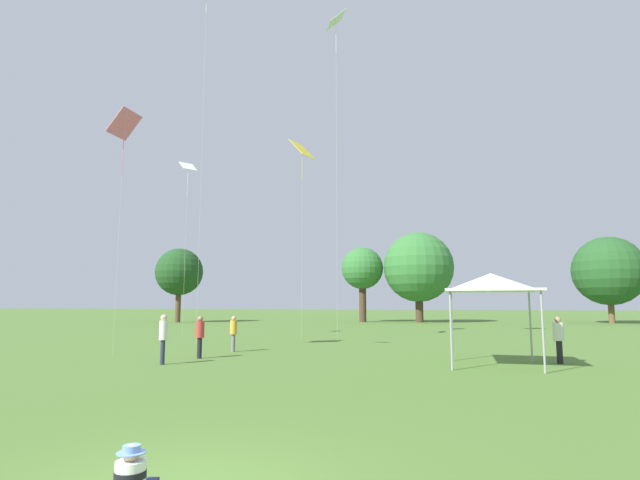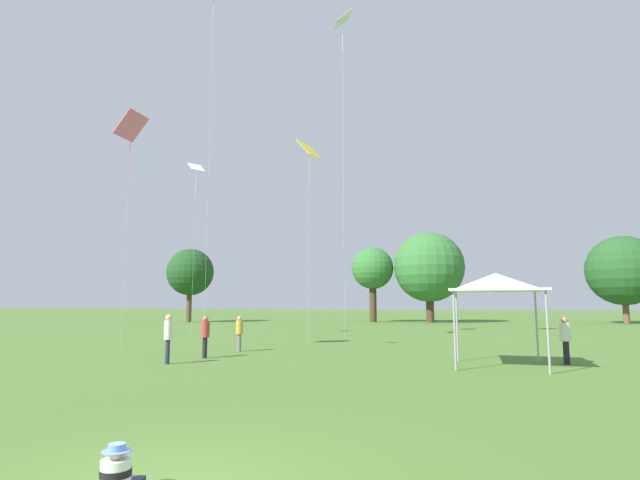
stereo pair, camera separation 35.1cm
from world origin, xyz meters
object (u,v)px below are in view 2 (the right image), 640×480
Objects in this scene: kite_3 at (196,173)px; distant_tree_1 at (190,272)px; seated_toddler at (117,473)px; canopy_tent at (496,283)px; kite_2 at (343,29)px; distant_tree_3 at (373,269)px; kite_1 at (309,153)px; person_standing_1 at (565,336)px; kite_0 at (131,130)px; distant_tree_0 at (623,270)px; person_standing_4 at (239,330)px; distant_tree_2 at (429,267)px; person_standing_3 at (168,333)px; kite_4 at (213,4)px; person_standing_2 at (205,333)px.

kite_3 is 26.78m from distant_tree_1.
seated_toddler is 0.19× the size of canopy_tent.
distant_tree_3 is at bearing -155.36° from kite_2.
kite_2 is at bearing -35.55° from kite_1.
canopy_tent is at bearing 143.24° from person_standing_1.
canopy_tent is 16.81m from kite_0.
person_standing_1 is 41.89m from distant_tree_0.
canopy_tent is at bearing -114.82° from person_standing_4.
kite_1 is 1.08× the size of kite_3.
distant_tree_2 is (-6.86, 37.29, 5.16)m from person_standing_1.
person_standing_3 is 20.73m from kite_4.
person_standing_3 is at bearing 128.44° from person_standing_1.
seated_toddler is 52.46m from distant_tree_1.
person_standing_3 is at bearing -58.57° from kite_4.
person_standing_4 is at bearing 166.71° from canopy_tent.
person_standing_1 is at bearing -28.18° from person_standing_2.
kite_0 is 40.28m from distant_tree_2.
person_standing_3 is at bearing 107.96° from seated_toddler.
distant_tree_0 is at bearing 69.25° from canopy_tent.
kite_4 is 33.64m from distant_tree_1.
kite_4 reaches higher than distant_tree_2.
kite_0 reaches higher than distant_tree_3.
seated_toddler is 0.35× the size of person_standing_3.
distant_tree_1 reaches higher than person_standing_4.
distant_tree_1 is 27.07m from distant_tree_2.
kite_1 reaches higher than kite_3.
person_standing_3 is at bearing -121.94° from distant_tree_0.
kite_4 is at bearing -59.92° from kite_3.
kite_4 is at bearing -47.32° from kite_2.
kite_3 reaches higher than seated_toddler.
kite_0 reaches higher than canopy_tent.
kite_4 is (-17.05, 4.82, 18.70)m from person_standing_1.
person_standing_3 is 0.16× the size of kite_3.
kite_0 is at bearing 115.15° from seated_toddler.
person_standing_4 is at bearing -124.60° from distant_tree_0.
kite_2 is at bearing -83.62° from distant_tree_3.
kite_4 reaches higher than distant_tree_0.
kite_4 reaches higher than canopy_tent.
seated_toddler is 0.39× the size of person_standing_4.
kite_2 is 12.82m from kite_3.
distant_tree_0 is at bearing 34.63° from kite_3.
seated_toddler is 52.24m from distant_tree_3.
person_standing_1 is 19.82m from kite_0.
canopy_tent is 44.58m from distant_tree_1.
person_standing_3 is 39.81m from distant_tree_1.
distant_tree_3 is at bearing -140.32° from kite_0.
kite_0 is (-4.33, -2.56, 8.98)m from person_standing_4.
kite_0 is at bearing 158.09° from person_standing_3.
distant_tree_3 is at bearing 84.25° from seated_toddler.
kite_4 reaches higher than seated_toddler.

